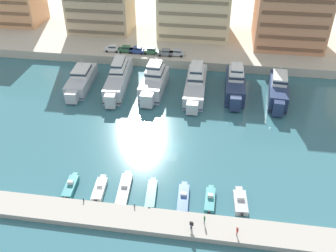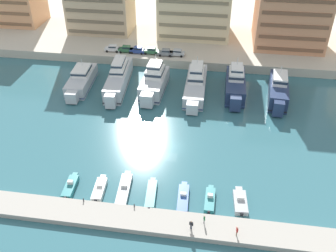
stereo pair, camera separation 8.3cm
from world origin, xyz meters
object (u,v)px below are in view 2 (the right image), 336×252
at_px(yacht_navy_center_right, 278,90).
at_px(motorboat_white_left, 100,189).
at_px(car_grey_center, 166,52).
at_px(pedestrian_near_edge, 237,230).
at_px(car_green_center_left, 151,50).
at_px(pedestrian_far_side, 191,224).
at_px(motorboat_blue_center, 183,198).
at_px(yacht_silver_left, 119,78).
at_px(yacht_silver_far_left, 81,80).
at_px(motorboat_grey_mid_left, 124,190).
at_px(yacht_navy_center, 235,84).
at_px(pedestrian_mid_deck, 204,219).
at_px(motorboat_grey_mid_right, 240,201).
at_px(car_silver_center_right, 177,52).
at_px(car_white_far_left, 112,48).
at_px(motorboat_teal_center_right, 210,200).
at_px(yacht_silver_mid_left, 154,82).
at_px(car_green_left, 126,49).
at_px(car_blue_mid_left, 138,50).
at_px(yacht_silver_center_left, 196,83).
at_px(motorboat_teal_far_left, 71,186).

xyz_separation_m(yacht_navy_center_right, motorboat_white_left, (-31.60, -35.08, -1.80)).
relative_size(car_grey_center, pedestrian_near_edge, 2.45).
distance_m(car_green_center_left, pedestrian_far_side, 58.96).
bearing_deg(motorboat_blue_center, yacht_silver_left, 119.32).
bearing_deg(yacht_silver_left, yacht_silver_far_left, -171.32).
bearing_deg(yacht_silver_far_left, motorboat_grey_mid_left, -60.50).
bearing_deg(motorboat_blue_center, yacht_navy_center, 77.42).
bearing_deg(pedestrian_mid_deck, motorboat_grey_mid_right, 46.37).
distance_m(yacht_navy_center_right, pedestrian_far_side, 44.36).
xyz_separation_m(yacht_navy_center, pedestrian_near_edge, (0.39, -42.40, -0.55)).
bearing_deg(yacht_silver_far_left, car_silver_center_right, 37.08).
height_order(yacht_silver_left, motorboat_grey_mid_left, yacht_silver_left).
bearing_deg(yacht_silver_far_left, yacht_navy_center_right, 1.47).
xyz_separation_m(car_green_center_left, pedestrian_far_side, (16.52, -56.58, -1.44)).
distance_m(yacht_navy_center, car_white_far_left, 36.39).
bearing_deg(yacht_navy_center, pedestrian_mid_deck, -96.06).
height_order(motorboat_teal_center_right, motorboat_grey_mid_right, motorboat_teal_center_right).
height_order(yacht_silver_left, motorboat_grey_mid_right, yacht_silver_left).
distance_m(yacht_silver_mid_left, motorboat_grey_mid_left, 33.97).
relative_size(motorboat_grey_mid_right, car_green_left, 1.47).
height_order(yacht_silver_far_left, pedestrian_far_side, yacht_silver_far_left).
relative_size(yacht_silver_far_left, car_blue_mid_left, 4.11).
bearing_deg(yacht_silver_center_left, yacht_silver_far_left, -176.43).
height_order(yacht_navy_center, pedestrian_mid_deck, yacht_navy_center).
bearing_deg(motorboat_grey_mid_right, car_green_center_left, 115.52).
distance_m(motorboat_blue_center, car_green_left, 54.78).
distance_m(car_silver_center_right, pedestrian_far_side, 57.10).
bearing_deg(pedestrian_far_side, car_green_left, 112.52).
bearing_deg(car_green_center_left, yacht_silver_center_left, -47.45).
distance_m(motorboat_teal_center_right, pedestrian_far_side, 7.21).
bearing_deg(pedestrian_mid_deck, car_green_left, 114.56).
distance_m(motorboat_teal_far_left, car_grey_center, 50.59).
distance_m(yacht_silver_left, motorboat_blue_center, 40.48).
relative_size(yacht_silver_mid_left, car_silver_center_right, 3.90).
bearing_deg(motorboat_grey_mid_left, motorboat_teal_far_left, -176.32).
height_order(yacht_silver_far_left, motorboat_teal_far_left, yacht_silver_far_left).
relative_size(motorboat_white_left, motorboat_grey_mid_right, 1.01).
xyz_separation_m(motorboat_white_left, motorboat_blue_center, (13.87, 0.01, -0.03)).
relative_size(yacht_silver_mid_left, yacht_navy_center, 0.98).
height_order(yacht_silver_left, pedestrian_mid_deck, yacht_silver_left).
distance_m(yacht_navy_center, car_grey_center, 23.17).
distance_m(car_green_left, car_silver_center_right, 14.08).
bearing_deg(pedestrian_far_side, car_silver_center_right, 99.48).
bearing_deg(pedestrian_mid_deck, car_green_center_left, 108.33).
height_order(yacht_silver_center_left, motorboat_teal_center_right, yacht_silver_center_left).
relative_size(yacht_silver_mid_left, car_white_far_left, 3.91).
bearing_deg(yacht_silver_center_left, pedestrian_far_side, -85.79).
distance_m(yacht_navy_center_right, motorboat_white_left, 47.25).
xyz_separation_m(car_green_center_left, pedestrian_near_edge, (23.04, -56.74, -1.41)).
bearing_deg(yacht_silver_center_left, car_green_center_left, 132.55).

